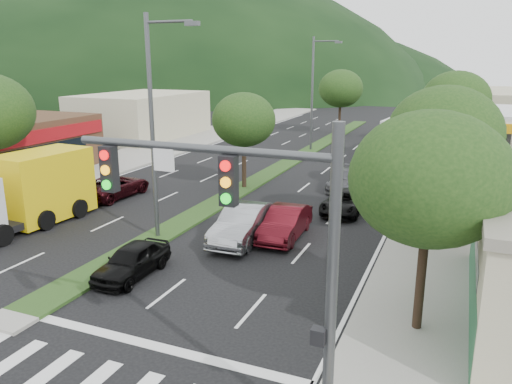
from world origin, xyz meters
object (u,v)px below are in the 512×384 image
at_px(tree_med_far, 341,89).
at_px(streetlight_mid, 315,88).
at_px(tree_med_near, 244,120).
at_px(box_truck, 30,192).
at_px(tree_r_b, 444,134).
at_px(motorhome, 409,137).
at_px(car_queue_b, 347,180).
at_px(car_queue_c, 285,223).
at_px(streetlight_near, 155,119).
at_px(tree_r_a, 430,179).
at_px(tree_r_c, 450,120).
at_px(sedan_silver, 243,223).
at_px(car_queue_d, 345,202).
at_px(traffic_signal, 259,232).
at_px(suv_maroon, 115,186).
at_px(car_queue_a, 132,261).
at_px(tree_r_d, 456,100).
at_px(tree_r_e, 458,95).

height_order(tree_med_far, streetlight_mid, streetlight_mid).
relative_size(tree_med_near, box_truck, 0.81).
height_order(tree_r_b, motorhome, tree_r_b).
bearing_deg(car_queue_b, car_queue_c, -91.59).
xyz_separation_m(streetlight_near, car_queue_c, (5.29, 2.32, -4.86)).
bearing_deg(box_truck, tree_r_a, 173.62).
xyz_separation_m(tree_r_a, tree_r_c, (0.00, 16.00, -0.07)).
relative_size(tree_r_a, streetlight_near, 0.66).
distance_m(tree_med_near, sedan_silver, 10.20).
distance_m(tree_r_c, streetlight_mid, 17.57).
xyz_separation_m(tree_med_far, car_queue_d, (7.18, -28.68, -4.41)).
bearing_deg(tree_r_c, traffic_signal, -97.85).
bearing_deg(streetlight_mid, car_queue_d, -68.48).
bearing_deg(car_queue_c, box_truck, -168.60).
distance_m(streetlight_near, sedan_silver, 6.12).
height_order(traffic_signal, motorhome, traffic_signal).
relative_size(tree_med_near, car_queue_d, 1.39).
xyz_separation_m(tree_r_c, tree_med_near, (-12.00, -2.00, -0.32)).
bearing_deg(tree_r_c, car_queue_c, -123.90).
xyz_separation_m(tree_r_b, box_truck, (-18.92, -4.73, -3.34)).
relative_size(suv_maroon, car_queue_b, 1.08).
relative_size(tree_r_a, car_queue_d, 1.54).
height_order(streetlight_mid, car_queue_a, streetlight_mid).
bearing_deg(box_truck, car_queue_c, -162.76).
bearing_deg(motorhome, tree_med_far, 131.24).
relative_size(tree_r_c, box_truck, 0.87).
relative_size(tree_r_d, streetlight_mid, 0.72).
xyz_separation_m(tree_r_c, motorhome, (-3.30, 11.97, -2.81)).
xyz_separation_m(sedan_silver, car_queue_c, (1.67, 1.06, -0.09)).
distance_m(tree_r_b, box_truck, 19.79).
height_order(tree_med_far, streetlight_near, streetlight_near).
bearing_deg(tree_r_b, car_queue_d, 145.45).
distance_m(streetlight_near, car_queue_a, 6.49).
bearing_deg(motorhome, tree_r_d, -25.48).
distance_m(streetlight_near, streetlight_mid, 25.00).
xyz_separation_m(tree_med_near, box_truck, (-6.92, -10.73, -2.73)).
bearing_deg(traffic_signal, motorhome, 90.57).
relative_size(suv_maroon, car_queue_c, 1.09).
bearing_deg(tree_r_d, car_queue_a, -111.99).
distance_m(tree_r_b, suv_maroon, 18.95).
bearing_deg(tree_r_d, tree_r_b, -90.00).
relative_size(tree_med_near, sedan_silver, 1.22).
distance_m(streetlight_near, car_queue_c, 7.55).
bearing_deg(car_queue_c, streetlight_mid, 100.72).
relative_size(traffic_signal, streetlight_mid, 0.70).
bearing_deg(car_queue_a, streetlight_mid, 91.82).
bearing_deg(tree_med_near, tree_r_e, 61.39).
height_order(tree_r_b, tree_med_far, tree_r_b).
xyz_separation_m(tree_r_a, tree_r_e, (0.00, 36.00, 0.07)).
xyz_separation_m(streetlight_mid, car_queue_c, (5.29, -22.68, -4.86)).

